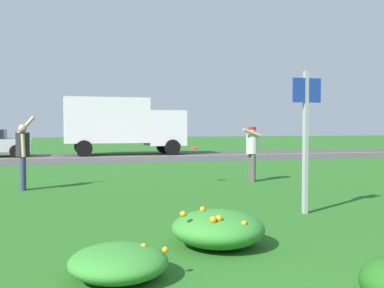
{
  "coord_description": "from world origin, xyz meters",
  "views": [
    {
      "loc": [
        -1.97,
        -1.7,
        1.58
      ],
      "look_at": [
        1.09,
        8.83,
        1.18
      ],
      "focal_mm": 43.21,
      "sensor_mm": 36.0,
      "label": 1
    }
  ],
  "objects_px": {
    "frisbee_red": "(194,148)",
    "box_truck_white": "(122,123)",
    "person_thrower_dark_shirt": "(23,150)",
    "person_catcher_red_cap_gray_shirt": "(252,148)",
    "sign_post_near_path": "(306,128)"
  },
  "relations": [
    {
      "from": "person_thrower_dark_shirt",
      "to": "frisbee_red",
      "type": "relative_size",
      "value": 7.61
    },
    {
      "from": "sign_post_near_path",
      "to": "box_truck_white",
      "type": "distance_m",
      "value": 18.81
    },
    {
      "from": "frisbee_red",
      "to": "box_truck_white",
      "type": "relative_size",
      "value": 0.04
    },
    {
      "from": "sign_post_near_path",
      "to": "person_catcher_red_cap_gray_shirt",
      "type": "xyz_separation_m",
      "value": [
        1.06,
        4.85,
        -0.61
      ]
    },
    {
      "from": "person_thrower_dark_shirt",
      "to": "person_catcher_red_cap_gray_shirt",
      "type": "bearing_deg",
      "value": 0.61
    },
    {
      "from": "person_catcher_red_cap_gray_shirt",
      "to": "frisbee_red",
      "type": "relative_size",
      "value": 6.46
    },
    {
      "from": "person_thrower_dark_shirt",
      "to": "box_truck_white",
      "type": "xyz_separation_m",
      "value": [
        4.36,
        14.01,
        0.81
      ]
    },
    {
      "from": "person_catcher_red_cap_gray_shirt",
      "to": "frisbee_red",
      "type": "height_order",
      "value": "person_catcher_red_cap_gray_shirt"
    },
    {
      "from": "sign_post_near_path",
      "to": "box_truck_white",
      "type": "relative_size",
      "value": 0.39
    },
    {
      "from": "person_thrower_dark_shirt",
      "to": "sign_post_near_path",
      "type": "bearing_deg",
      "value": -42.78
    },
    {
      "from": "frisbee_red",
      "to": "box_truck_white",
      "type": "bearing_deg",
      "value": 90.42
    },
    {
      "from": "sign_post_near_path",
      "to": "frisbee_red",
      "type": "xyz_separation_m",
      "value": [
        -0.7,
        4.82,
        -0.58
      ]
    },
    {
      "from": "person_catcher_red_cap_gray_shirt",
      "to": "box_truck_white",
      "type": "distance_m",
      "value": 14.1
    },
    {
      "from": "person_thrower_dark_shirt",
      "to": "frisbee_red",
      "type": "distance_m",
      "value": 4.47
    },
    {
      "from": "frisbee_red",
      "to": "box_truck_white",
      "type": "height_order",
      "value": "box_truck_white"
    }
  ]
}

